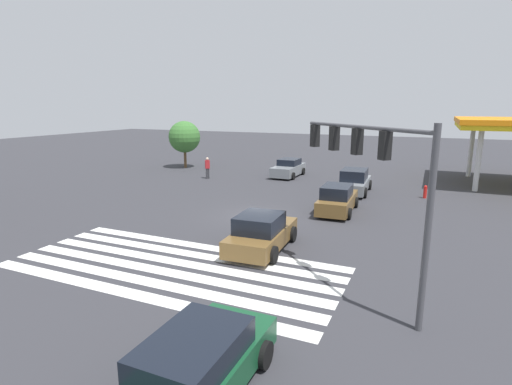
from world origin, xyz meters
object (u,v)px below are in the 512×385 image
Objects in this scene: traffic_signal_mast at (370,163)px; fire_hydrant at (425,192)px; car_0 at (196,367)px; car_1 at (288,168)px; car_3 at (354,182)px; tree_corner_a at (184,137)px; pedestrian at (207,167)px; car_2 at (337,200)px; car_4 at (261,233)px.

traffic_signal_mast is 15.90m from fire_hydrant.
car_0 is 26.87m from car_1.
car_0 is at bearing -100.21° from fire_hydrant.
car_3 is at bearing -33.54° from traffic_signal_mast.
tree_corner_a is at bearing 0.29° from traffic_signal_mast.
pedestrian is at bearing -40.50° from tree_corner_a.
car_2 reaches higher than fire_hydrant.
car_1 is 11.92m from car_2.
car_4 is 2.52× the size of pedestrian.
traffic_signal_mast is 1.23× the size of car_0.
car_3 is at bearing -1.53° from car_2.
car_0 is at bearing 114.51° from traffic_signal_mast.
car_4 is 23.94m from tree_corner_a.
car_1 is at bearing -2.95° from tree_corner_a.
car_4 is (4.87, -17.34, 0.03)m from car_1.
car_0 is 25.60m from pedestrian.
car_3 is at bearing 44.08° from pedestrian.
car_1 is at bearing 15.24° from car_0.
car_4 is at bearing 16.04° from car_1.
car_1 is (-7.06, 25.93, 0.01)m from car_0.
traffic_signal_mast is 28.60m from tree_corner_a.
fire_hydrant is at bearing -27.80° from car_4.
car_3 is 5.45× the size of fire_hydrant.
pedestrian is at bearing 85.00° from car_3.
pedestrian reaches higher than car_1.
tree_corner_a is at bearing 38.37° from car_4.
pedestrian reaches higher than fire_hydrant.
pedestrian reaches higher than car_0.
car_4 is at bearing -48.69° from tree_corner_a.
tree_corner_a is at bearing -173.71° from pedestrian.
tree_corner_a reaches higher than car_0.
car_0 is at bearing -55.93° from tree_corner_a.
car_4 reaches higher than car_0.
car_4 reaches higher than car_1.
traffic_signal_mast is 6.47× the size of fire_hydrant.
car_0 is 15.91m from car_2.
car_0 is 1.01× the size of car_4.
car_4 is 5.22× the size of fire_hydrant.
car_2 reaches higher than car_4.
tree_corner_a reaches higher than car_4.
car_0 is 0.97× the size of car_3.
fire_hydrant is at bearing -10.19° from car_0.
pedestrian is at bearing -56.46° from car_1.
traffic_signal_mast reaches higher than fire_hydrant.
car_0 is (-2.39, -6.39, -3.57)m from traffic_signal_mast.
car_2 is 20.42m from tree_corner_a.
tree_corner_a is (-5.08, 4.34, 1.99)m from pedestrian.
car_2 is 0.96× the size of car_3.
car_2 reaches higher than car_1.
car_4 is at bearing 19.31° from traffic_signal_mast.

